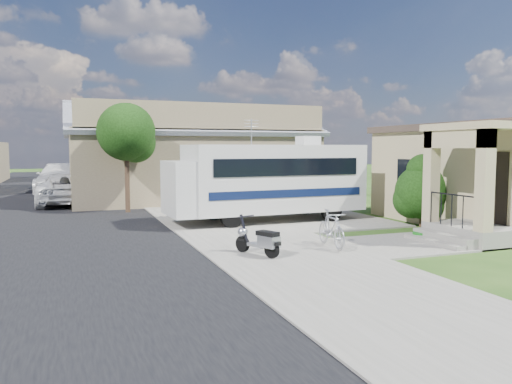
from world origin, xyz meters
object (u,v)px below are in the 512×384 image
object	(u,v)px
pickup_truck	(65,189)
van	(60,178)
motorhome	(268,179)
garden_hose	(420,236)
scooter	(260,240)
shrub	(422,189)
bicycle	(331,231)

from	to	relation	value
pickup_truck	van	world-z (taller)	van
motorhome	garden_hose	xyz separation A→B (m)	(2.87, -4.90, -1.49)
scooter	pickup_truck	bearing A→B (deg)	83.36
shrub	bicycle	distance (m)	5.53
scooter	bicycle	distance (m)	2.17
scooter	pickup_truck	xyz separation A→B (m)	(-4.51, 14.24, 0.31)
pickup_truck	garden_hose	xyz separation A→B (m)	(9.83, -13.62, -0.65)
motorhome	garden_hose	size ratio (longest dim) A/B	17.14
pickup_truck	van	size ratio (longest dim) A/B	0.88
pickup_truck	scooter	bearing A→B (deg)	107.87
garden_hose	bicycle	bearing A→B (deg)	-173.89
motorhome	pickup_truck	xyz separation A→B (m)	(-6.96, 8.72, -0.84)
van	garden_hose	bearing A→B (deg)	-58.78
scooter	bicycle	bearing A→B (deg)	-16.62
motorhome	scooter	world-z (taller)	motorhome
bicycle	van	xyz separation A→B (m)	(-6.96, 21.07, 0.39)
motorhome	shrub	bearing A→B (deg)	-34.17
bicycle	garden_hose	xyz separation A→B (m)	(3.17, 0.34, -0.40)
shrub	garden_hose	xyz separation A→B (m)	(-1.74, -2.07, -1.19)
van	garden_hose	xyz separation A→B (m)	(10.14, -20.73, -0.79)
scooter	garden_hose	bearing A→B (deg)	-17.49
motorhome	shrub	size ratio (longest dim) A/B	2.91
motorhome	garden_hose	world-z (taller)	motorhome
garden_hose	van	bearing A→B (deg)	116.06
garden_hose	scooter	bearing A→B (deg)	-173.30
bicycle	pickup_truck	xyz separation A→B (m)	(-6.66, 13.96, 0.25)
motorhome	bicycle	world-z (taller)	motorhome
shrub	van	distance (m)	22.12
shrub	scooter	bearing A→B (deg)	-159.11
scooter	shrub	bearing A→B (deg)	-3.30
shrub	pickup_truck	world-z (taller)	shrub
motorhome	bicycle	bearing A→B (deg)	-95.95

